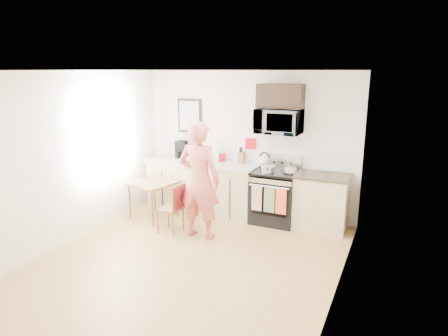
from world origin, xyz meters
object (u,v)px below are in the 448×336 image
at_px(range, 275,198).
at_px(dining_table, 153,186).
at_px(microwave, 279,121).
at_px(cake, 291,170).
at_px(person, 199,180).
at_px(chair, 176,202).

distance_m(range, dining_table, 2.16).
height_order(microwave, cake, microwave).
relative_size(person, chair, 2.24).
height_order(range, chair, range).
bearing_deg(person, microwave, -127.66).
bearing_deg(microwave, dining_table, -157.75).
bearing_deg(cake, person, -137.02).
bearing_deg(dining_table, cake, 17.16).
distance_m(person, cake, 1.59).
distance_m(person, chair, 0.57).
xyz_separation_m(chair, cake, (1.56, 1.14, 0.43)).
relative_size(range, cake, 4.68).
distance_m(range, cake, 0.59).
xyz_separation_m(range, dining_table, (-2.03, -0.72, 0.16)).
bearing_deg(range, chair, -138.14).
distance_m(microwave, chair, 2.18).
relative_size(range, person, 0.62).
relative_size(person, dining_table, 2.46).
height_order(microwave, chair, microwave).
bearing_deg(range, dining_table, -160.33).
relative_size(microwave, chair, 0.91).
bearing_deg(cake, microwave, 155.90).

